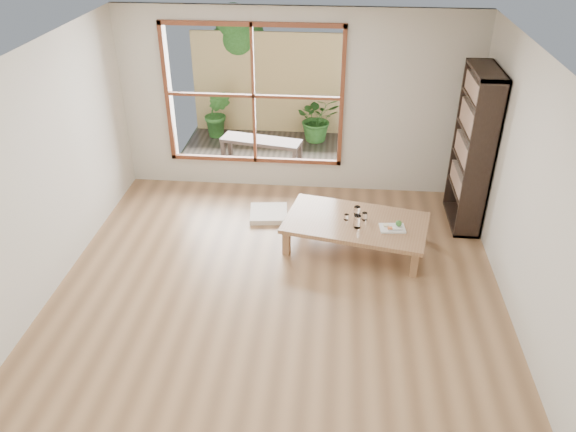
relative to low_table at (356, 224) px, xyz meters
The scene contains 15 objects.
ground 1.27m from the low_table, 135.17° to the right, with size 5.00×5.00×0.00m, color #A97F54.
low_table is the anchor object (origin of this frame).
floor_cushion 1.37m from the low_table, 150.85° to the left, with size 0.50×0.50×0.07m, color white.
bookshelf 1.79m from the low_table, 28.55° to the left, with size 0.33×0.94×2.08m, color black.
glass_tall 0.19m from the low_table, 87.35° to the right, with size 0.09×0.09×0.16m, color silver.
glass_mid 0.14m from the low_table, 22.01° to the left, with size 0.07×0.07×0.10m, color silver.
glass_short 0.20m from the low_table, 86.38° to the left, with size 0.08×0.08×0.10m, color silver.
glass_small 0.15m from the low_table, 169.84° to the left, with size 0.06×0.06×0.07m, color silver.
food_tray 0.47m from the low_table, 17.10° to the right, with size 0.32×0.24×0.09m.
deck 3.09m from the low_table, 118.59° to the left, with size 2.80×2.00×0.05m, color #332C25.
garden_bench 2.74m from the low_table, 122.86° to the left, with size 1.34×0.62×0.41m.
bamboo_fence 4.02m from the low_table, 111.68° to the left, with size 2.80×0.06×1.80m, color tan.
shrub_right 3.38m from the low_table, 100.76° to the left, with size 0.73×0.63×0.81m, color #285E22.
shrub_left 4.10m from the low_table, 125.81° to the left, with size 0.48×0.38×0.86m, color #285E22.
garden_tree 4.72m from the low_table, 118.24° to the left, with size 1.04×0.85×2.22m.
Camera 1 is at (0.58, -5.09, 3.95)m, focal length 35.00 mm.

